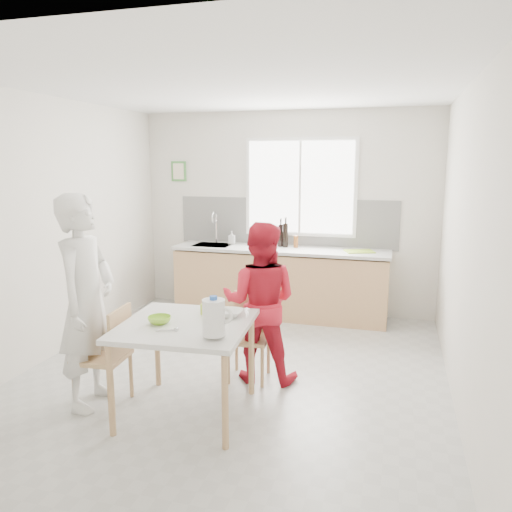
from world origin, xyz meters
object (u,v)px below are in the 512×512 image
Objects in this scene: person_red at (260,302)px; milk_jug at (214,317)px; chair_left at (109,352)px; bowl_green at (159,320)px; wine_bottle_b at (281,235)px; dining_table at (186,333)px; bowl_white at (230,313)px; person_white at (86,302)px; wine_bottle_a at (286,235)px; chair_far at (250,332)px.

person_red is 5.10× the size of milk_jug.
chair_left is 1.41m from person_red.
wine_bottle_b reaches higher than bowl_green.
dining_table is 5.05× the size of bowl_white.
dining_table is at bearing -136.08° from bowl_white.
wine_bottle_b is at bearing -22.04° from person_white.
bowl_white is at bearing 35.08° from bowl_green.
person_white is 0.67m from bowl_green.
wine_bottle_a reaches higher than bowl_white.
dining_table is at bearing -93.52° from wine_bottle_a.
bowl_green is at bearing -122.56° from chair_far.
chair_far is 2.71× the size of wine_bottle_b.
chair_left reaches higher than bowl_green.
wine_bottle_a is (-0.22, 2.07, 0.33)m from person_red.
chair_far is at bearing 61.56° from bowl_green.
wine_bottle_b is at bearing 91.08° from chair_far.
milk_jug reaches higher than dining_table.
wine_bottle_b is (0.10, 2.91, 0.38)m from dining_table.
milk_jug is at bearing -103.31° from person_white.
wine_bottle_a is at bearing -24.18° from wine_bottle_b.
wine_bottle_a reaches higher than chair_far.
milk_jug reaches higher than bowl_green.
person_white reaches higher than bowl_white.
chair_far is 2.54× the size of wine_bottle_a.
chair_left reaches higher than chair_far.
wine_bottle_b is at bearing 84.27° from bowl_green.
wine_bottle_a reaches higher than milk_jug.
milk_jug is 3.14m from wine_bottle_a.
person_red is at bearing 55.80° from bowl_green.
dining_table is 0.40m from bowl_white.
person_red is at bearing 77.92° from bowl_white.
chair_left is 0.59m from bowl_green.
wine_bottle_b is (-0.29, 2.10, 0.32)m from person_red.
chair_left is 1.07m from bowl_white.
person_white is 9.74× the size of bowl_green.
bowl_white is (0.96, 0.32, 0.33)m from chair_left.
bowl_green is (0.49, -0.02, 0.33)m from chair_left.
bowl_white is at bearing -77.85° from person_white.
chair_far is 0.54× the size of person_red.
dining_table is 0.88m from person_white.
dining_table is at bearing 59.74° from person_red.
milk_jug is (-0.05, -1.06, 0.18)m from person_red.
person_white reaches higher than chair_left.
person_white reaches higher than person_red.
dining_table is at bearing 90.00° from chair_left.
bowl_white is at bearing -95.09° from chair_far.
chair_far is 0.45× the size of person_white.
chair_far is at bearing -56.17° from person_white.
bowl_white is 0.71× the size of wine_bottle_b.
wine_bottle_b is (-0.07, 0.03, -0.01)m from wine_bottle_a.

